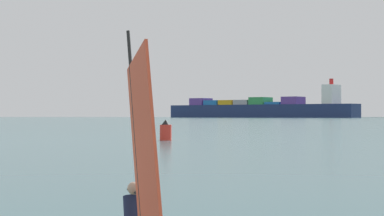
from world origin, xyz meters
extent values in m
cylinder|color=black|center=(3.56, 0.29, 2.03)|extent=(0.89, 1.04, 3.84)
cube|color=#E54C2D|center=(3.93, -0.16, 1.79)|extent=(1.55, 1.83, 3.75)
cylinder|color=black|center=(3.58, 0.26, 1.14)|extent=(0.88, 1.04, 0.04)
sphere|color=tan|center=(3.45, 0.42, 1.21)|extent=(0.22, 0.22, 0.22)
cube|color=navy|center=(-208.07, 716.13, 6.83)|extent=(217.83, 75.94, 13.67)
cube|color=silver|center=(-127.49, 696.07, 23.23)|extent=(15.92, 24.08, 19.13)
cylinder|color=red|center=(-127.49, 696.07, 35.79)|extent=(4.00, 4.00, 6.00)
cube|color=#59388C|center=(-168.67, 706.32, 17.57)|extent=(22.09, 25.04, 7.80)
cube|color=#1E66AD|center=(-187.45, 710.99, 14.97)|extent=(22.09, 25.04, 2.60)
cube|color=#2D8C47|center=(-206.23, 715.67, 17.57)|extent=(22.09, 25.04, 7.80)
cube|color=#99999E|center=(-225.02, 720.35, 16.27)|extent=(22.09, 25.04, 5.20)
cube|color=gold|center=(-243.80, 725.02, 16.27)|extent=(22.09, 25.04, 5.20)
cube|color=#1E66AD|center=(-262.58, 729.70, 16.27)|extent=(22.09, 25.04, 5.20)
cube|color=#59388C|center=(-281.37, 734.38, 17.57)|extent=(22.09, 25.04, 7.80)
cylinder|color=red|center=(-19.36, 52.65, 0.77)|extent=(1.14, 1.14, 1.53)
cone|color=black|center=(-19.36, 52.65, 1.78)|extent=(0.79, 0.79, 0.50)
camera|label=1|loc=(8.91, -10.44, 2.45)|focal=66.69mm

